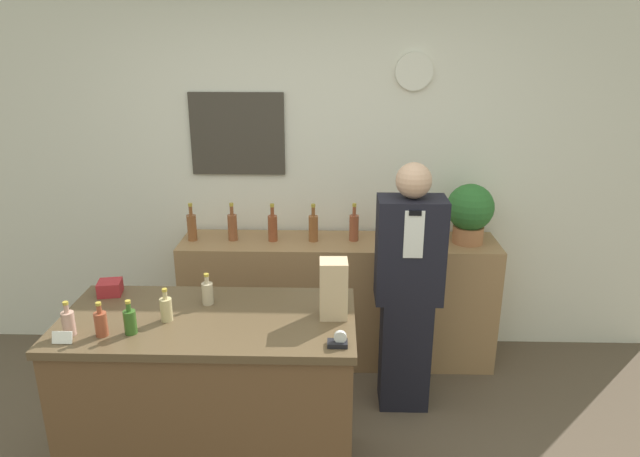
# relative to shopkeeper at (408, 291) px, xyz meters

# --- Properties ---
(back_wall) EXTENTS (5.20, 0.09, 2.70)m
(back_wall) POSITION_rel_shopkeeper_xyz_m (-0.63, 0.82, 0.57)
(back_wall) COLOR silver
(back_wall) RESTS_ON ground_plane
(back_shelf) EXTENTS (2.19, 0.44, 0.91)m
(back_shelf) POSITION_rel_shopkeeper_xyz_m (-0.42, 0.54, -0.33)
(back_shelf) COLOR #9E754C
(back_shelf) RESTS_ON ground_plane
(display_counter) EXTENTS (1.43, 0.70, 0.96)m
(display_counter) POSITION_rel_shopkeeper_xyz_m (-1.06, -0.69, -0.31)
(display_counter) COLOR brown
(display_counter) RESTS_ON ground_plane
(shopkeeper) EXTENTS (0.40, 0.25, 1.58)m
(shopkeeper) POSITION_rel_shopkeeper_xyz_m (0.00, 0.00, 0.00)
(shopkeeper) COLOR black
(shopkeeper) RESTS_ON ground_plane
(potted_plant) EXTENTS (0.32, 0.32, 0.41)m
(potted_plant) POSITION_rel_shopkeeper_xyz_m (0.46, 0.54, 0.35)
(potted_plant) COLOR #B27047
(potted_plant) RESTS_ON back_shelf
(paper_bag) EXTENTS (0.14, 0.12, 0.29)m
(paper_bag) POSITION_rel_shopkeeper_xyz_m (-0.45, -0.66, 0.32)
(paper_bag) COLOR tan
(paper_bag) RESTS_ON display_counter
(tape_dispenser) EXTENTS (0.09, 0.06, 0.07)m
(tape_dispenser) POSITION_rel_shopkeeper_xyz_m (-0.42, -0.94, 0.19)
(tape_dispenser) COLOR black
(tape_dispenser) RESTS_ON display_counter
(price_card_left) EXTENTS (0.09, 0.02, 0.06)m
(price_card_left) POSITION_rel_shopkeeper_xyz_m (-1.65, -0.96, 0.20)
(price_card_left) COLOR white
(price_card_left) RESTS_ON display_counter
(gift_box) EXTENTS (0.14, 0.13, 0.07)m
(gift_box) POSITION_rel_shopkeeper_xyz_m (-1.63, -0.45, 0.21)
(gift_box) COLOR maroon
(gift_box) RESTS_ON display_counter
(counter_bottle_0) EXTENTS (0.06, 0.06, 0.17)m
(counter_bottle_0) POSITION_rel_shopkeeper_xyz_m (-1.65, -0.88, 0.23)
(counter_bottle_0) COLOR tan
(counter_bottle_0) RESTS_ON display_counter
(counter_bottle_1) EXTENTS (0.06, 0.06, 0.17)m
(counter_bottle_1) POSITION_rel_shopkeeper_xyz_m (-1.50, -0.88, 0.23)
(counter_bottle_1) COLOR brown
(counter_bottle_1) RESTS_ON display_counter
(counter_bottle_2) EXTENTS (0.06, 0.06, 0.17)m
(counter_bottle_2) POSITION_rel_shopkeeper_xyz_m (-1.38, -0.86, 0.23)
(counter_bottle_2) COLOR #31591F
(counter_bottle_2) RESTS_ON display_counter
(counter_bottle_3) EXTENTS (0.06, 0.06, 0.17)m
(counter_bottle_3) POSITION_rel_shopkeeper_xyz_m (-1.25, -0.73, 0.23)
(counter_bottle_3) COLOR tan
(counter_bottle_3) RESTS_ON display_counter
(counter_bottle_4) EXTENTS (0.06, 0.06, 0.17)m
(counter_bottle_4) POSITION_rel_shopkeeper_xyz_m (-1.09, -0.55, 0.23)
(counter_bottle_4) COLOR tan
(counter_bottle_4) RESTS_ON display_counter
(shelf_bottle_0) EXTENTS (0.06, 0.06, 0.27)m
(shelf_bottle_0) POSITION_rel_shopkeeper_xyz_m (-1.43, 0.53, 0.22)
(shelf_bottle_0) COLOR brown
(shelf_bottle_0) RESTS_ON back_shelf
(shelf_bottle_1) EXTENTS (0.06, 0.06, 0.27)m
(shelf_bottle_1) POSITION_rel_shopkeeper_xyz_m (-1.15, 0.54, 0.22)
(shelf_bottle_1) COLOR brown
(shelf_bottle_1) RESTS_ON back_shelf
(shelf_bottle_2) EXTENTS (0.06, 0.06, 0.27)m
(shelf_bottle_2) POSITION_rel_shopkeeper_xyz_m (-0.87, 0.53, 0.22)
(shelf_bottle_2) COLOR brown
(shelf_bottle_2) RESTS_ON back_shelf
(shelf_bottle_3) EXTENTS (0.06, 0.06, 0.27)m
(shelf_bottle_3) POSITION_rel_shopkeeper_xyz_m (-0.59, 0.53, 0.22)
(shelf_bottle_3) COLOR brown
(shelf_bottle_3) RESTS_ON back_shelf
(shelf_bottle_4) EXTENTS (0.06, 0.06, 0.27)m
(shelf_bottle_4) POSITION_rel_shopkeeper_xyz_m (-0.31, 0.55, 0.22)
(shelf_bottle_4) COLOR brown
(shelf_bottle_4) RESTS_ON back_shelf
(shelf_bottle_5) EXTENTS (0.06, 0.06, 0.27)m
(shelf_bottle_5) POSITION_rel_shopkeeper_xyz_m (-0.04, 0.53, 0.22)
(shelf_bottle_5) COLOR brown
(shelf_bottle_5) RESTS_ON back_shelf
(shelf_bottle_6) EXTENTS (0.06, 0.06, 0.27)m
(shelf_bottle_6) POSITION_rel_shopkeeper_xyz_m (0.24, 0.54, 0.22)
(shelf_bottle_6) COLOR brown
(shelf_bottle_6) RESTS_ON back_shelf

